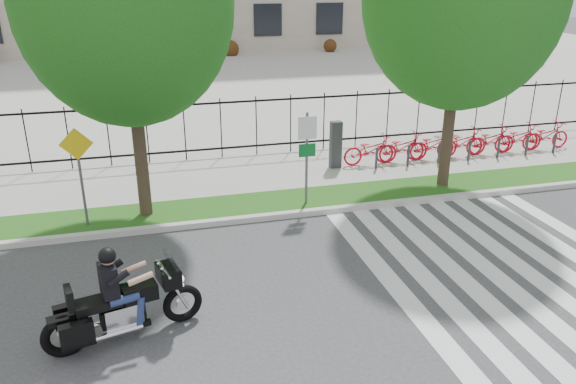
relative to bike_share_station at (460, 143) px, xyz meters
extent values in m
plane|color=#39393C|center=(-7.77, -7.20, -0.63)|extent=(120.00, 120.00, 0.00)
cube|color=#BBB9B0|center=(-7.77, -3.10, -0.56)|extent=(60.00, 0.20, 0.15)
cube|color=#1A4711|center=(-7.77, -2.25, -0.56)|extent=(60.00, 1.50, 0.15)
cube|color=#A19E97|center=(-7.77, 0.25, -0.56)|extent=(60.00, 3.50, 0.15)
cube|color=#A19E97|center=(-7.77, 17.80, -0.58)|extent=(80.00, 34.00, 0.10)
cylinder|color=black|center=(2.23, 4.80, 1.37)|extent=(0.14, 0.14, 4.00)
cylinder|color=black|center=(2.23, 4.80, 3.27)|extent=(0.06, 0.70, 0.70)
sphere|color=white|center=(1.88, 4.80, 3.37)|extent=(0.36, 0.36, 0.36)
sphere|color=white|center=(2.58, 4.80, 3.37)|extent=(0.36, 0.36, 0.36)
cylinder|color=#39261F|center=(-10.39, -2.25, 1.39)|extent=(0.32, 0.32, 3.74)
ellipsoid|color=#125214|center=(-10.39, -2.25, 4.74)|extent=(4.96, 4.96, 5.70)
cylinder|color=#39261F|center=(-1.85, -2.25, 1.38)|extent=(0.32, 0.32, 3.73)
cube|color=#2D2D33|center=(-4.43, 0.00, 0.27)|extent=(0.35, 0.25, 1.50)
imported|color=red|center=(-3.23, 0.00, 0.00)|extent=(1.83, 0.64, 0.96)
cylinder|color=#2D2D33|center=(-3.23, -0.50, -0.13)|extent=(0.08, 0.08, 0.70)
imported|color=red|center=(-2.13, 0.00, 0.00)|extent=(1.83, 0.64, 0.96)
cylinder|color=#2D2D33|center=(-2.13, -0.50, -0.13)|extent=(0.08, 0.08, 0.70)
imported|color=red|center=(-1.03, 0.00, 0.00)|extent=(1.83, 0.64, 0.96)
cylinder|color=#2D2D33|center=(-1.03, -0.50, -0.13)|extent=(0.08, 0.08, 0.70)
imported|color=red|center=(0.07, 0.00, 0.00)|extent=(1.83, 0.64, 0.96)
cylinder|color=#2D2D33|center=(0.07, -0.50, -0.13)|extent=(0.08, 0.08, 0.70)
imported|color=red|center=(1.17, 0.00, 0.00)|extent=(1.83, 0.64, 0.96)
cylinder|color=#2D2D33|center=(1.17, -0.50, -0.13)|extent=(0.08, 0.08, 0.70)
imported|color=red|center=(2.27, 0.00, 0.00)|extent=(1.83, 0.64, 0.96)
cylinder|color=#2D2D33|center=(2.27, -0.50, -0.13)|extent=(0.08, 0.08, 0.70)
imported|color=red|center=(3.37, 0.00, 0.00)|extent=(1.83, 0.64, 0.96)
cylinder|color=#2D2D33|center=(3.37, -0.50, -0.13)|extent=(0.08, 0.08, 0.70)
cylinder|color=#59595B|center=(-6.17, -2.60, 0.77)|extent=(0.07, 0.07, 2.50)
cube|color=white|center=(-6.17, -2.64, 1.62)|extent=(0.50, 0.03, 0.60)
cube|color=#0C6626|center=(-6.17, -2.64, 1.02)|extent=(0.45, 0.03, 0.35)
cylinder|color=#59595B|center=(-11.82, -2.60, 0.72)|extent=(0.07, 0.07, 2.40)
cube|color=yellow|center=(-11.82, -2.64, 1.62)|extent=(0.78, 0.03, 0.78)
torus|color=black|center=(-9.86, -7.12, -0.27)|extent=(0.75, 0.32, 0.74)
torus|color=black|center=(-11.84, -7.61, -0.27)|extent=(0.80, 0.35, 0.78)
cube|color=black|center=(-10.07, -7.17, 0.39)|extent=(0.46, 0.65, 0.32)
cube|color=#26262B|center=(-10.00, -7.15, 0.63)|extent=(0.29, 0.56, 0.33)
cube|color=silver|center=(-10.90, -7.38, -0.15)|extent=(0.71, 0.51, 0.43)
cube|color=black|center=(-10.59, -7.30, 0.20)|extent=(0.66, 0.50, 0.28)
cube|color=black|center=(-11.27, -7.47, 0.18)|extent=(0.82, 0.56, 0.15)
cube|color=black|center=(-11.68, -7.57, 0.42)|extent=(0.19, 0.38, 0.37)
cube|color=black|center=(-11.60, -7.89, -0.10)|extent=(0.56, 0.30, 0.43)
cube|color=black|center=(-11.76, -7.26, -0.10)|extent=(0.56, 0.30, 0.43)
cube|color=black|center=(-11.06, -7.42, 0.57)|extent=(0.35, 0.48, 0.56)
sphere|color=tan|center=(-11.03, -7.41, 0.98)|extent=(0.25, 0.25, 0.25)
sphere|color=black|center=(-11.03, -7.41, 1.02)|extent=(0.29, 0.29, 0.29)
camera|label=1|loc=(-10.24, -16.09, 5.39)|focal=35.00mm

